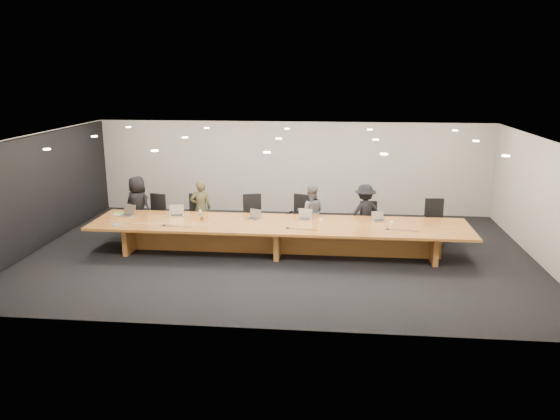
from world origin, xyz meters
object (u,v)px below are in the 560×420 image
object	(u,v)px
paper_cup_far	(392,223)
mic_right	(388,229)
mic_center	(288,228)
laptop_e	(379,216)
chair_right	(370,222)
amber_mug	(202,218)
laptop_b	(177,211)
laptop_c	(253,214)
water_bottle	(200,214)
chair_mid_left	(253,216)
chair_far_right	(436,221)
laptop_a	(126,210)
av_box	(118,225)
chair_left	(195,215)
person_b	(201,208)
mic_left	(164,225)
person_c	(311,213)
paper_cup_near	(321,221)
conference_table	(279,232)
chair_far_left	(155,214)
person_d	(365,213)
person_a	(138,206)
laptop_d	(304,214)
chair_mid_right	(299,216)

from	to	relation	value
paper_cup_far	mic_right	world-z (taller)	paper_cup_far
mic_center	laptop_e	bearing A→B (deg)	21.25
chair_right	amber_mug	size ratio (longest dim) A/B	11.33
laptop_b	amber_mug	bearing A→B (deg)	-38.91
laptop_c	water_bottle	bearing A→B (deg)	-154.31
mic_right	chair_mid_left	bearing A→B (deg)	156.12
laptop_c	laptop_e	bearing A→B (deg)	25.80
chair_far_right	laptop_a	size ratio (longest dim) A/B	3.18
amber_mug	av_box	world-z (taller)	amber_mug
chair_left	person_b	bearing A→B (deg)	-12.50
laptop_a	mic_left	bearing A→B (deg)	-11.26
chair_mid_left	water_bottle	world-z (taller)	chair_mid_left
laptop_c	mic_right	distance (m)	3.25
person_c	laptop_e	size ratio (longest dim) A/B	4.88
laptop_a	paper_cup_near	bearing A→B (deg)	20.10
laptop_c	conference_table	bearing A→B (deg)	-1.18
amber_mug	chair_mid_left	bearing A→B (deg)	45.52
chair_far_right	laptop_e	distance (m)	1.72
conference_table	mic_right	world-z (taller)	mic_right
chair_far_left	laptop_b	bearing A→B (deg)	-33.87
person_d	laptop_c	world-z (taller)	person_d
laptop_e	av_box	world-z (taller)	laptop_e
chair_far_left	chair_left	xyz separation A→B (m)	(1.11, -0.02, 0.01)
person_a	water_bottle	distance (m)	2.12
person_d	paper_cup_near	bearing A→B (deg)	22.00
laptop_d	chair_far_left	bearing A→B (deg)	178.13
laptop_a	laptop_b	distance (m)	1.27
laptop_c	laptop_d	xyz separation A→B (m)	(1.25, 0.08, 0.01)
chair_mid_left	amber_mug	distance (m)	1.58
person_b	water_bottle	bearing A→B (deg)	86.51
conference_table	mic_center	xyz separation A→B (m)	(0.25, -0.41, 0.24)
chair_left	person_d	distance (m)	4.49
av_box	conference_table	bearing A→B (deg)	-12.85
chair_right	paper_cup_far	bearing A→B (deg)	-75.47
laptop_b	laptop_e	size ratio (longest dim) A/B	1.18
chair_left	chair_far_left	bearing A→B (deg)	-172.38
chair_left	chair_right	size ratio (longest dim) A/B	1.05
chair_left	mic_right	bearing A→B (deg)	-9.49
person_c	paper_cup_near	bearing A→B (deg)	102.21
paper_cup_far	laptop_c	bearing A→B (deg)	176.07
chair_right	mic_right	xyz separation A→B (m)	(0.32, -1.44, 0.24)
conference_table	laptop_b	xyz separation A→B (m)	(-2.61, 0.41, 0.37)
person_b	person_c	xyz separation A→B (m)	(2.92, -0.11, -0.02)
chair_left	paper_cup_far	size ratio (longest dim) A/B	11.16
chair_right	paper_cup_near	world-z (taller)	chair_right
laptop_d	av_box	distance (m)	4.44
chair_mid_right	amber_mug	bearing A→B (deg)	-131.86
person_a	mic_right	world-z (taller)	person_a
laptop_e	mic_right	size ratio (longest dim) A/B	2.83
mic_right	water_bottle	bearing A→B (deg)	173.34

